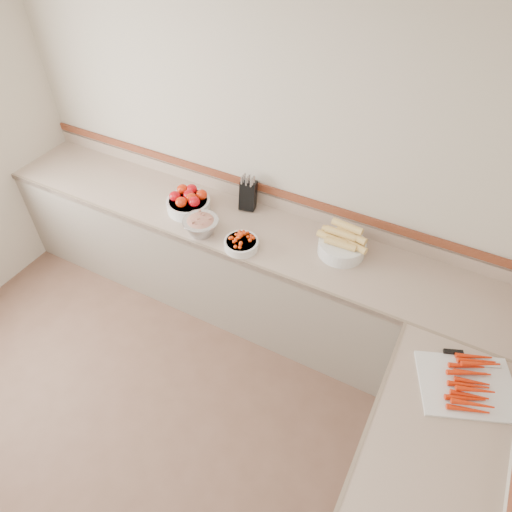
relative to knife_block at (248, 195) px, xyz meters
The scene contains 9 objects.
ground_plane 2.16m from the knife_block, 89.70° to the right, with size 4.00×4.00×0.00m, color brown.
back_wall 0.30m from the knife_block, 84.34° to the left, with size 4.00×4.00×0.00m, color beige.
counter_back 0.61m from the knife_block, 87.46° to the right, with size 4.00×0.65×1.08m.
knife_block is the anchor object (origin of this frame).
tomato_bowl 0.46m from the knife_block, 148.14° to the right, with size 0.33×0.33×0.16m.
cherry_tomato_bowl 0.47m from the knife_block, 67.25° to the right, with size 0.24×0.24×0.13m.
corn_bowl 0.83m from the knife_block, 10.39° to the right, with size 0.36×0.33×0.24m.
rhubarb_bowl 0.46m from the knife_block, 109.26° to the right, with size 0.26×0.26×0.15m.
cutting_board 1.94m from the knife_block, 24.60° to the right, with size 0.60×0.54×0.07m.
Camera 1 is at (1.36, -0.56, 3.07)m, focal length 32.00 mm.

